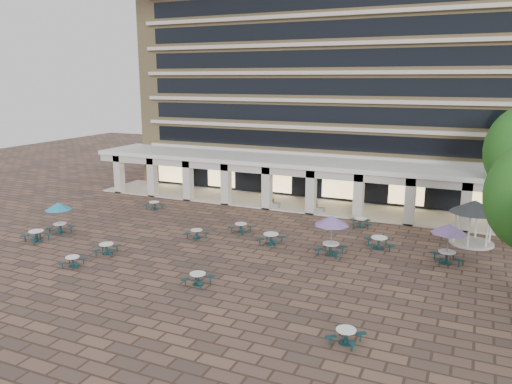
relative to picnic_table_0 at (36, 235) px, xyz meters
The scene contains 20 objects.
ground 14.39m from the picnic_table_0, 13.21° to the left, with size 120.00×120.00×0.00m, color brown.
apartment_building 34.20m from the picnic_table_0, 64.04° to the left, with size 40.00×15.50×25.20m.
retail_arcade 23.01m from the picnic_table_0, 52.26° to the left, with size 42.00×6.60×4.40m.
picnic_table_0 is the anchor object (origin of this frame).
picnic_table_1 6.81m from the picnic_table_0, 24.50° to the right, with size 1.75×1.75×0.65m.
picnic_table_2 15.13m from the picnic_table_0, ahead, with size 1.66×1.66×0.71m.
picnic_table_3 25.02m from the picnic_table_0, 11.73° to the right, with size 1.72×1.72×0.70m.
picnic_table_4 2.78m from the picnic_table_0, 90.00° to the left, with size 2.07×2.07×2.39m.
picnic_table_5 6.58m from the picnic_table_0, ahead, with size 1.93×1.93×0.73m.
picnic_table_6 21.61m from the picnic_table_0, 15.98° to the left, with size 2.39×2.39×2.76m.
picnic_table_7 17.33m from the picnic_table_0, 21.53° to the left, with size 1.89×1.89×0.82m.
picnic_table_8 11.55m from the picnic_table_0, 77.64° to the left, with size 1.81×1.81×0.70m.
picnic_table_9 11.78m from the picnic_table_0, 27.21° to the left, with size 1.77×1.77×0.67m.
picnic_table_10 24.97m from the picnic_table_0, 20.11° to the left, with size 2.33×2.33×0.86m.
picnic_table_11 29.04m from the picnic_table_0, 14.96° to the left, with size 2.30×2.30×2.66m.
picnic_table_12 15.21m from the picnic_table_0, 32.33° to the left, with size 1.84×1.84×0.71m.
picnic_table_13 24.93m from the picnic_table_0, 32.20° to the left, with size 1.98×1.98×0.76m.
gazebo 31.98m from the picnic_table_0, 22.92° to the left, with size 3.47×3.47×3.22m.
planter_left 20.28m from the picnic_table_0, 52.96° to the left, with size 1.50×0.87×1.31m.
planter_right 23.07m from the picnic_table_0, 44.55° to the left, with size 1.50×0.70×1.20m.
Camera 1 is at (15.15, -28.81, 11.73)m, focal length 35.00 mm.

